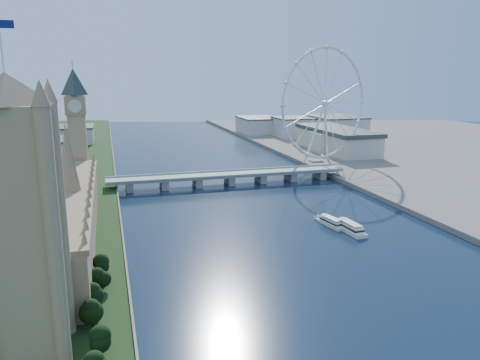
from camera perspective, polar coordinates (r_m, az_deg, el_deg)
name	(u,v)px	position (r m, az deg, el deg)	size (l,w,h in m)	color
tree_row	(98,348)	(172.70, -16.90, -18.98)	(7.99, 151.99, 19.98)	black
victoria_tower	(19,212)	(169.09, -25.33, -3.51)	(28.16, 28.16, 112.00)	tan
parliament_range	(72,216)	(287.86, -19.75, -4.12)	(24.00, 200.00, 70.00)	tan
big_ben	(76,117)	(385.65, -19.34, 7.31)	(20.02, 20.02, 110.00)	tan
westminster_bridge	(230,177)	(429.15, -1.28, 0.40)	(220.00, 22.00, 9.50)	gray
london_eye	(325,104)	(514.02, 10.29, 9.10)	(113.60, 39.12, 124.30)	silver
county_hall	(336,153)	(612.74, 11.60, 3.24)	(54.00, 144.00, 35.00)	beige
city_skyline	(210,132)	(686.22, -3.63, 5.90)	(505.00, 280.00, 32.00)	beige
tour_boat_near	(331,226)	(318.45, 11.02, -5.48)	(7.06, 27.75, 6.11)	silver
tour_boat_far	(350,232)	(308.92, 13.23, -6.16)	(8.01, 31.26, 6.92)	silver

